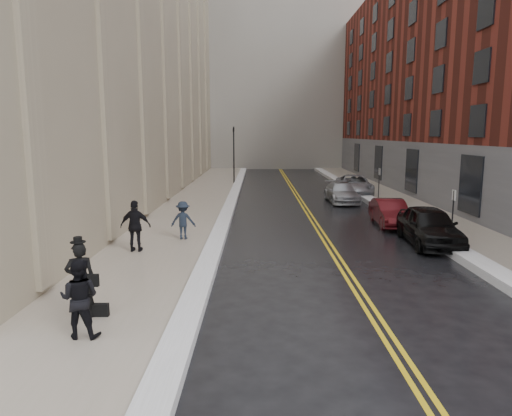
{
  "coord_description": "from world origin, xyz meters",
  "views": [
    {
      "loc": [
        -0.49,
        -11.26,
        4.6
      ],
      "look_at": [
        -0.54,
        7.02,
        1.6
      ],
      "focal_mm": 32.0,
      "sensor_mm": 36.0,
      "label": 1
    }
  ],
  "objects_px": {
    "car_maroon": "(390,213)",
    "pedestrian_b": "(183,220)",
    "car_black": "(429,226)",
    "car_silver_near": "(342,192)",
    "pedestrian_main": "(80,280)",
    "pedestrian_c": "(136,226)",
    "car_silver_far": "(354,185)",
    "pedestrian_a": "(79,298)"
  },
  "relations": [
    {
      "from": "pedestrian_main",
      "to": "car_silver_near",
      "type": "bearing_deg",
      "value": -135.47
    },
    {
      "from": "car_silver_far",
      "to": "pedestrian_a",
      "type": "distance_m",
      "value": 27.06
    },
    {
      "from": "car_black",
      "to": "pedestrian_a",
      "type": "relative_size",
      "value": 2.64
    },
    {
      "from": "car_maroon",
      "to": "pedestrian_b",
      "type": "bearing_deg",
      "value": -157.48
    },
    {
      "from": "car_black",
      "to": "pedestrian_c",
      "type": "height_order",
      "value": "pedestrian_c"
    },
    {
      "from": "car_black",
      "to": "pedestrian_b",
      "type": "relative_size",
      "value": 2.91
    },
    {
      "from": "car_black",
      "to": "pedestrian_c",
      "type": "xyz_separation_m",
      "value": [
        -11.76,
        -1.67,
        0.33
      ]
    },
    {
      "from": "car_silver_near",
      "to": "pedestrian_b",
      "type": "distance_m",
      "value": 14.5
    },
    {
      "from": "pedestrian_b",
      "to": "pedestrian_c",
      "type": "relative_size",
      "value": 0.82
    },
    {
      "from": "pedestrian_a",
      "to": "pedestrian_c",
      "type": "height_order",
      "value": "pedestrian_c"
    },
    {
      "from": "car_black",
      "to": "car_silver_near",
      "type": "bearing_deg",
      "value": 100.4
    },
    {
      "from": "car_black",
      "to": "car_silver_far",
      "type": "relative_size",
      "value": 0.87
    },
    {
      "from": "pedestrian_main",
      "to": "pedestrian_b",
      "type": "height_order",
      "value": "pedestrian_main"
    },
    {
      "from": "car_silver_far",
      "to": "pedestrian_c",
      "type": "relative_size",
      "value": 2.76
    },
    {
      "from": "pedestrian_b",
      "to": "pedestrian_c",
      "type": "xyz_separation_m",
      "value": [
        -1.47,
        -2.07,
        0.17
      ]
    },
    {
      "from": "car_black",
      "to": "pedestrian_b",
      "type": "xyz_separation_m",
      "value": [
        -10.29,
        0.4,
        0.16
      ]
    },
    {
      "from": "car_maroon",
      "to": "car_silver_near",
      "type": "height_order",
      "value": "car_silver_near"
    },
    {
      "from": "car_silver_near",
      "to": "pedestrian_b",
      "type": "height_order",
      "value": "pedestrian_b"
    },
    {
      "from": "car_black",
      "to": "pedestrian_main",
      "type": "height_order",
      "value": "pedestrian_main"
    },
    {
      "from": "pedestrian_main",
      "to": "pedestrian_b",
      "type": "distance_m",
      "value": 8.51
    },
    {
      "from": "car_silver_near",
      "to": "pedestrian_c",
      "type": "xyz_separation_m",
      "value": [
        -10.3,
        -13.57,
        0.47
      ]
    },
    {
      "from": "pedestrian_b",
      "to": "car_maroon",
      "type": "bearing_deg",
      "value": -157.42
    },
    {
      "from": "pedestrian_a",
      "to": "pedestrian_c",
      "type": "xyz_separation_m",
      "value": [
        -0.72,
        7.4,
        0.09
      ]
    },
    {
      "from": "car_silver_far",
      "to": "pedestrian_main",
      "type": "bearing_deg",
      "value": -110.36
    },
    {
      "from": "car_black",
      "to": "car_silver_near",
      "type": "xyz_separation_m",
      "value": [
        -1.46,
        11.9,
        -0.14
      ]
    },
    {
      "from": "car_maroon",
      "to": "pedestrian_main",
      "type": "height_order",
      "value": "pedestrian_main"
    },
    {
      "from": "car_silver_far",
      "to": "pedestrian_a",
      "type": "height_order",
      "value": "pedestrian_a"
    },
    {
      "from": "car_black",
      "to": "pedestrian_c",
      "type": "distance_m",
      "value": 11.88
    },
    {
      "from": "car_silver_far",
      "to": "pedestrian_c",
      "type": "distance_m",
      "value": 20.95
    },
    {
      "from": "pedestrian_main",
      "to": "pedestrian_a",
      "type": "xyz_separation_m",
      "value": [
        0.37,
        -1.04,
        -0.06
      ]
    },
    {
      "from": "pedestrian_main",
      "to": "pedestrian_c",
      "type": "bearing_deg",
      "value": -105.82
    },
    {
      "from": "car_black",
      "to": "car_silver_near",
      "type": "height_order",
      "value": "car_black"
    },
    {
      "from": "car_silver_near",
      "to": "pedestrian_c",
      "type": "bearing_deg",
      "value": -128.65
    },
    {
      "from": "car_black",
      "to": "pedestrian_b",
      "type": "bearing_deg",
      "value": -178.84
    },
    {
      "from": "car_black",
      "to": "car_silver_far",
      "type": "bearing_deg",
      "value": 92.89
    },
    {
      "from": "car_silver_far",
      "to": "car_silver_near",
      "type": "bearing_deg",
      "value": -107.84
    },
    {
      "from": "car_maroon",
      "to": "pedestrian_c",
      "type": "distance_m",
      "value": 12.68
    },
    {
      "from": "car_maroon",
      "to": "pedestrian_b",
      "type": "xyz_separation_m",
      "value": [
        -9.84,
        -3.65,
        0.3
      ]
    },
    {
      "from": "car_black",
      "to": "pedestrian_main",
      "type": "xyz_separation_m",
      "value": [
        -11.41,
        -8.03,
        0.3
      ]
    },
    {
      "from": "pedestrian_b",
      "to": "car_black",
      "type": "bearing_deg",
      "value": -179.99
    },
    {
      "from": "pedestrian_b",
      "to": "pedestrian_a",
      "type": "bearing_deg",
      "value": 87.75
    },
    {
      "from": "car_maroon",
      "to": "car_silver_near",
      "type": "relative_size",
      "value": 0.87
    }
  ]
}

